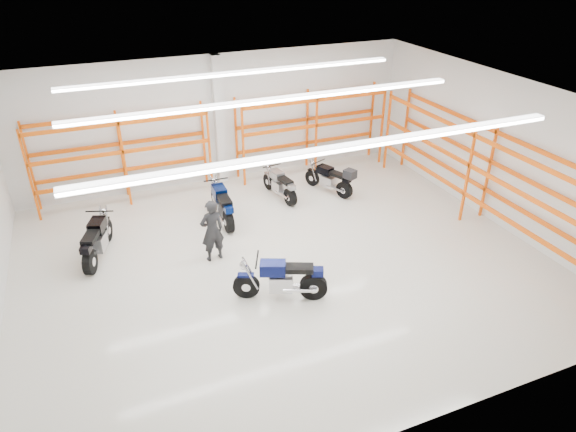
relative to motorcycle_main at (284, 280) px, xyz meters
name	(u,v)px	position (x,y,z in m)	size (l,w,h in m)	color
ground	(282,261)	(0.55, 1.56, -0.54)	(14.00, 14.00, 0.00)	beige
room_shell	(281,149)	(0.55, 1.58, 2.75)	(14.02, 12.02, 4.51)	white
motorcycle_main	(284,280)	(0.00, 0.00, 0.00)	(2.20, 1.16, 1.15)	black
motorcycle_back_a	(96,241)	(-4.11, 3.63, 0.00)	(1.09, 2.25, 1.15)	black
motorcycle_back_b	(222,205)	(-0.31, 4.39, 0.00)	(0.78, 2.35, 1.15)	black
motorcycle_back_c	(280,185)	(1.96, 5.17, -0.06)	(0.68, 2.05, 1.01)	black
motorcycle_back_d	(332,179)	(3.75, 4.84, -0.01)	(1.11, 2.03, 1.09)	black
standing_man	(212,231)	(-1.15, 2.37, 0.37)	(0.66, 0.43, 1.81)	black
structural_column	(219,121)	(0.55, 7.38, 1.71)	(0.32, 0.32, 4.50)	white
pallet_racking_back_left	(122,150)	(-2.85, 7.04, 1.25)	(5.67, 0.87, 3.00)	#F25E00
pallet_racking_back_right	(312,125)	(3.95, 7.04, 1.25)	(5.67, 0.87, 3.00)	#F25E00
pallet_racking_side	(480,165)	(7.03, 1.56, 1.28)	(0.87, 9.07, 3.00)	#F25E00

